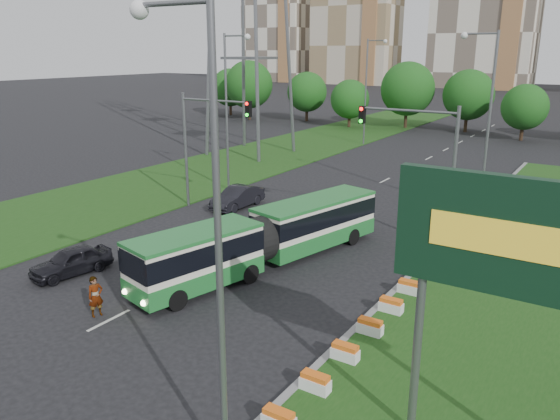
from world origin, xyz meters
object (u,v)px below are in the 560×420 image
Objects in this scene: billboard at (518,252)px; traffic_mast_median at (425,153)px; shopping_trolley at (139,291)px; traffic_mast_left at (203,133)px; car_left_far at (237,197)px; pedestrian at (96,296)px; articulated_bus at (264,237)px; car_left_near at (71,261)px.

billboard and traffic_mast_median have the same top height.
billboard is 14.45× the size of shopping_trolley.
traffic_mast_median is 15.19m from traffic_mast_left.
traffic_mast_left is (-15.16, -1.00, 0.00)m from traffic_mast_median.
car_left_far is 17.15m from pedestrian.
car_left_far is at bearing 147.76° from articulated_bus.
traffic_mast_median is 14.20m from car_left_far.
car_left_far is 8.24× the size of shopping_trolley.
car_left_far is 2.57× the size of pedestrian.
articulated_bus is at bearing 86.33° from shopping_trolley.
articulated_bus is 11.03m from car_left_far.
traffic_mast_left is 0.53× the size of articulated_bus.
traffic_mast_left is 12.01m from articulated_bus.
articulated_bus reaches higher than car_left_near.
car_left_near is 5.22m from pedestrian.
billboard is at bearing 4.19° from car_left_near.
shopping_trolley is (6.76, -12.69, -5.08)m from traffic_mast_left.
car_left_near is at bearing -161.41° from shopping_trolley.
pedestrian is (-2.76, -8.53, -0.65)m from articulated_bus.
traffic_mast_left is at bearing 146.45° from billboard.
shopping_trolley is at bearing 171.72° from billboard.
car_left_near is (-20.66, 2.35, -5.48)m from billboard.
traffic_mast_left is at bearing -176.23° from traffic_mast_median.
traffic_mast_left is 16.97m from pedestrian.
car_left_far reaches higher than car_left_near.
billboard is 27.15m from car_left_far.
car_left_near is (-13.19, -13.65, -4.66)m from traffic_mast_median.
car_left_near is at bearing 80.73° from pedestrian.
billboard is 17.08m from shopping_trolley.
billboard is at bearing -73.03° from pedestrian.
car_left_near is (1.97, -12.65, -4.66)m from traffic_mast_left.
car_left_far is at bearing 141.76° from billboard.
billboard is at bearing -37.25° from car_left_far.
pedestrian reaches higher than car_left_far.
pedestrian is (-8.52, -15.97, -4.46)m from traffic_mast_median.
billboard is 1.00× the size of traffic_mast_left.
shopping_trolley is (0.13, 2.27, -0.61)m from pedestrian.
car_left_far is at bearing 40.17° from traffic_mast_left.
pedestrian is at bearing -66.09° from traffic_mast_left.
car_left_near is at bearing 173.50° from billboard.
articulated_bus is 3.34× the size of car_left_far.
pedestrian reaches higher than car_left_near.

